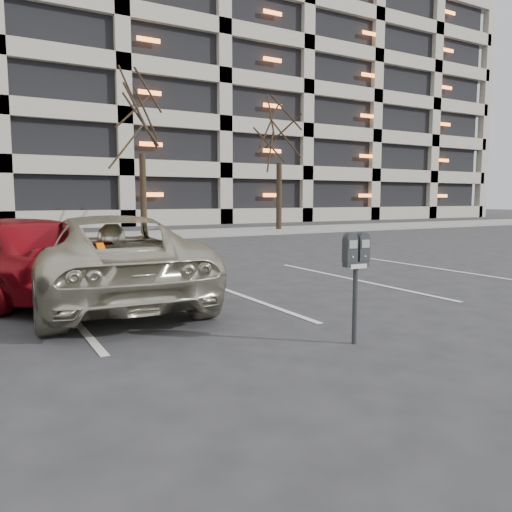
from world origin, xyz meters
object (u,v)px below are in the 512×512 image
(tree_d, at_px, (279,121))
(parking_meter, at_px, (356,261))
(tree_c, at_px, (141,102))
(car_red, at_px, (4,255))
(suv_silver, at_px, (107,259))

(tree_d, bearing_deg, parking_meter, -119.67)
(parking_meter, bearing_deg, tree_c, 84.10)
(tree_c, bearing_deg, parking_meter, -99.26)
(tree_c, distance_m, tree_d, 7.01)
(tree_d, height_order, car_red, tree_d)
(parking_meter, xyz_separation_m, car_red, (-3.31, 4.85, -0.24))
(tree_c, relative_size, tree_d, 1.05)
(tree_c, bearing_deg, suv_silver, -109.28)
(tree_d, height_order, suv_silver, tree_d)
(tree_d, xyz_separation_m, suv_silver, (-11.70, -13.43, -4.78))
(tree_c, xyz_separation_m, parking_meter, (-2.81, -17.22, -4.80))
(parking_meter, distance_m, car_red, 5.87)
(tree_d, relative_size, parking_meter, 6.07)
(tree_c, distance_m, car_red, 14.69)
(tree_c, xyz_separation_m, suv_silver, (-4.70, -13.43, -5.06))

